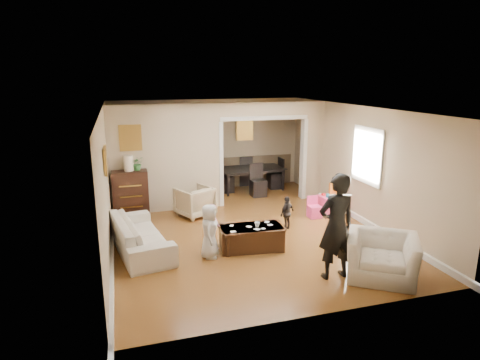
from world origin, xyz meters
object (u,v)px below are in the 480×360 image
object	(u,v)px
sofa	(140,235)
coffee_table	(251,238)
child_kneel_b	(212,226)
table_lamp	(129,163)
cyan_cup	(328,196)
dresser	(131,194)
child_toddler	(287,213)
armchair_back	(195,201)
child_kneel_a	(210,231)
adult_person	(336,226)
dining_table	(251,179)
armchair_front	(382,257)
play_table	(330,205)
coffee_cup	(257,225)

from	to	relation	value
sofa	coffee_table	bearing A→B (deg)	-114.21
child_kneel_b	table_lamp	bearing A→B (deg)	20.49
sofa	cyan_cup	world-z (taller)	sofa
dresser	table_lamp	world-z (taller)	table_lamp
table_lamp	child_toddler	xyz separation A→B (m)	(3.19, -1.84, -0.91)
armchair_back	child_kneel_a	size ratio (longest dim) A/B	0.76
sofa	cyan_cup	xyz separation A→B (m)	(4.39, 0.81, 0.18)
child_kneel_a	cyan_cup	bearing A→B (deg)	-46.45
coffee_table	adult_person	xyz separation A→B (m)	(0.95, -1.49, 0.66)
armchair_back	dining_table	size ratio (longest dim) A/B	0.41
armchair_front	adult_person	size ratio (longest dim) A/B	0.62
play_table	dining_table	size ratio (longest dim) A/B	0.25
armchair_back	table_lamp	world-z (taller)	table_lamp
armchair_back	dresser	size ratio (longest dim) A/B	0.70
armchair_back	child_kneel_a	xyz separation A→B (m)	(-0.16, -2.38, 0.15)
dresser	child_toddler	xyz separation A→B (m)	(3.19, -1.84, -0.18)
sofa	child_kneel_a	size ratio (longest dim) A/B	2.13
armchair_front	child_kneel_b	bearing A→B (deg)	173.97
sofa	child_kneel_a	xyz separation A→B (m)	(1.21, -0.68, 0.19)
table_lamp	adult_person	size ratio (longest dim) A/B	0.20
armchair_front	child_kneel_a	world-z (taller)	child_kneel_a
child_kneel_b	dining_table	bearing A→B (deg)	-39.80
sofa	dining_table	bearing A→B (deg)	-53.53
table_lamp	coffee_table	world-z (taller)	table_lamp
armchair_front	armchair_back	bearing A→B (deg)	155.13
armchair_back	play_table	bearing A→B (deg)	140.17
dresser	coffee_table	distance (m)	3.38
coffee_cup	play_table	distance (m)	2.75
cyan_cup	child_kneel_a	bearing A→B (deg)	-154.86
sofa	adult_person	size ratio (longest dim) A/B	1.21
adult_person	child_toddler	world-z (taller)	adult_person
armchair_front	child_kneel_b	world-z (taller)	child_kneel_b
cyan_cup	child_toddler	bearing A→B (deg)	-155.16
adult_person	dresser	bearing A→B (deg)	-56.44
armchair_front	dining_table	world-z (taller)	armchair_front
coffee_table	child_kneel_a	world-z (taller)	child_kneel_a
cyan_cup	adult_person	world-z (taller)	adult_person
table_lamp	play_table	bearing A→B (deg)	-14.73
armchair_back	child_kneel_b	world-z (taller)	child_kneel_b
coffee_table	dresser	bearing A→B (deg)	129.49
adult_person	child_kneel_a	bearing A→B (deg)	-40.13
table_lamp	child_kneel_b	world-z (taller)	table_lamp
play_table	cyan_cup	xyz separation A→B (m)	(-0.10, -0.05, 0.27)
child_kneel_a	coffee_cup	bearing A→B (deg)	-65.58
cyan_cup	sofa	bearing A→B (deg)	-169.56
cyan_cup	dresser	bearing A→B (deg)	164.36
sofa	armchair_front	bearing A→B (deg)	-130.46
sofa	coffee_cup	bearing A→B (deg)	-114.80
armchair_front	table_lamp	bearing A→B (deg)	165.62
armchair_front	child_kneel_a	distance (m)	2.99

